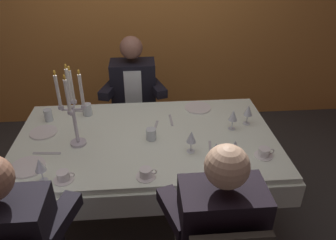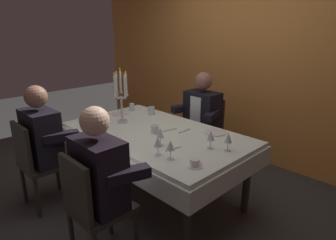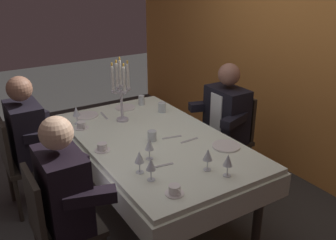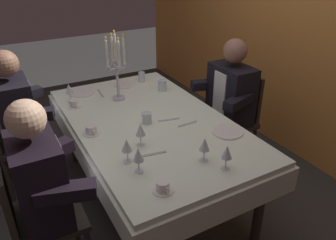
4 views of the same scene
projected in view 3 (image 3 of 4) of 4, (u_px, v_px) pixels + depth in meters
The scene contains 27 objects.
ground_plane at pixel (155, 211), 3.36m from camera, with size 12.00×12.00×0.00m, color #363634.
back_wall at pixel (297, 45), 3.66m from camera, with size 6.00×0.12×2.70m, color #DA893E.
dining_table at pixel (154, 150), 3.12m from camera, with size 1.94×1.14×0.74m.
candelabra at pixel (121, 91), 3.31m from camera, with size 0.19×0.19×0.60m.
dinner_plate_0 at pixel (125, 107), 3.72m from camera, with size 0.20×0.20×0.01m, color white.
dinner_plate_1 at pixel (86, 116), 3.52m from camera, with size 0.22×0.22×0.01m, color white.
dinner_plate_2 at pixel (226, 146), 2.92m from camera, with size 0.22×0.22×0.01m, color white.
wine_glass_0 at pixel (76, 112), 3.31m from camera, with size 0.07×0.07×0.16m.
wine_glass_1 at pixel (228, 161), 2.47m from camera, with size 0.07×0.07×0.16m.
wine_glass_2 at pixel (139, 158), 2.51m from camera, with size 0.07×0.07×0.16m.
wine_glass_3 at pixel (151, 165), 2.42m from camera, with size 0.07×0.07×0.16m.
wine_glass_4 at pixel (208, 155), 2.54m from camera, with size 0.07×0.07×0.16m.
wine_glass_5 at pixel (149, 145), 2.69m from camera, with size 0.07×0.07×0.16m.
water_tumbler_0 at pixel (152, 136), 3.01m from camera, with size 0.07×0.07×0.09m, color silver.
water_tumbler_1 at pixel (141, 100), 3.80m from camera, with size 0.06×0.06×0.10m, color silver.
water_tumbler_2 at pixel (162, 107), 3.60m from camera, with size 0.07×0.07×0.10m, color silver.
coffee_cup_0 at pixel (82, 126), 3.24m from camera, with size 0.13×0.12×0.06m.
coffee_cup_1 at pixel (175, 190), 2.30m from camera, with size 0.13×0.12×0.06m.
coffee_cup_2 at pixel (102, 147), 2.85m from camera, with size 0.13×0.12×0.06m.
fork_0 at pixel (163, 108), 3.73m from camera, with size 0.17×0.02×0.01m, color #B7B7BC.
spoon_1 at pixel (172, 137), 3.08m from camera, with size 0.17×0.02×0.01m, color #B7B7BC.
knife_2 at pixel (104, 116), 3.53m from camera, with size 0.19×0.02×0.01m, color #B7B7BC.
fork_3 at pixel (162, 166), 2.63m from camera, with size 0.17×0.02×0.01m, color #B7B7BC.
fork_4 at pixel (189, 140), 3.02m from camera, with size 0.17×0.02×0.01m, color #B7B7BC.
seated_diner_0 at pixel (26, 133), 3.17m from camera, with size 0.63×0.48×1.24m.
seated_diner_1 at pixel (227, 114), 3.59m from camera, with size 0.63×0.48×1.24m.
seated_diner_2 at pixel (62, 190), 2.36m from camera, with size 0.63×0.48×1.24m.
Camera 3 is at (2.42, -1.38, 2.05)m, focal length 39.29 mm.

